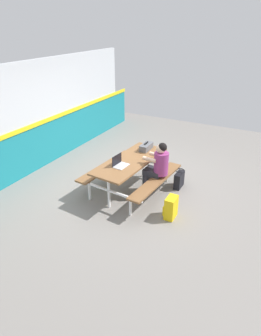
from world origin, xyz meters
The scene contains 8 objects.
ground_plane centered at (0.00, 0.00, -0.01)m, with size 10.00×10.00×0.02m, color gray.
accent_backdrop centered at (0.00, 2.60, 1.25)m, with size 8.00×0.14×2.60m.
picnic_table_main centered at (-0.36, 0.00, 0.58)m, with size 2.00×1.71×0.74m.
student_nearer centered at (-0.23, -0.57, 0.71)m, with size 0.38×0.53×1.21m.
laptop_silver centered at (-0.70, 0.07, 0.79)m, with size 0.34×0.25×0.22m.
toolbox_grey centered at (0.30, -0.06, 0.81)m, with size 0.40×0.18×0.18m.
backpack_dark centered at (-0.89, -1.14, 0.22)m, with size 0.30×0.22×0.44m.
tote_bag_bright centered at (0.27, -0.90, 0.19)m, with size 0.34×0.21×0.43m.
Camera 1 is at (-5.35, -2.63, 3.40)m, focal length 31.46 mm.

